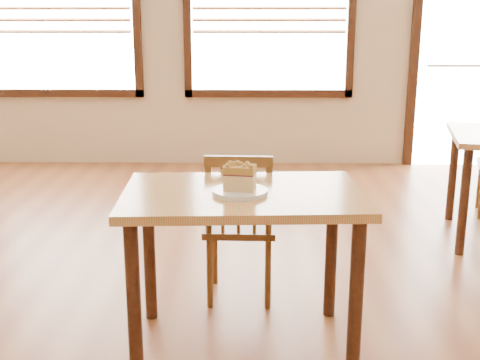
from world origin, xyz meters
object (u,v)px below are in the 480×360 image
(cafe_chair_main, at_px, (240,225))
(cafe_table_main, at_px, (243,216))
(cake_slice, at_px, (240,176))
(plate, at_px, (240,192))

(cafe_chair_main, bearing_deg, cafe_table_main, 94.35)
(cafe_table_main, relative_size, cake_slice, 7.41)
(plate, xyz_separation_m, cake_slice, (-0.00, 0.00, 0.07))
(cafe_table_main, height_order, cake_slice, cake_slice)
(cafe_chair_main, xyz_separation_m, cake_slice, (0.01, -0.54, 0.41))
(cafe_chair_main, xyz_separation_m, plate, (0.01, -0.54, 0.33))
(cafe_table_main, height_order, plate, plate)
(plate, distance_m, cake_slice, 0.07)
(cafe_chair_main, distance_m, cake_slice, 0.68)
(plate, height_order, cake_slice, cake_slice)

